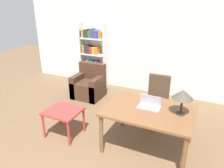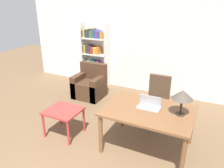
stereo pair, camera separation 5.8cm
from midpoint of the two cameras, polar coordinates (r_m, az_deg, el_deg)
wall_back at (r=5.93m, az=11.88°, el=10.02°), size 8.00×0.06×2.70m
desk at (r=3.77m, az=10.00°, el=-7.81°), size 1.47×1.06×0.77m
laptop at (r=3.77m, az=10.11°, el=-5.40°), size 0.38×0.20×0.21m
table_lamp at (r=3.56m, az=18.39°, el=-2.80°), size 0.34×0.34×0.42m
office_chair at (r=4.72m, az=12.05°, el=-4.50°), size 0.48×0.48×1.02m
side_table_blue at (r=4.28m, az=-12.21°, el=-7.53°), size 0.64×0.58×0.53m
armchair at (r=5.85m, az=-5.56°, el=-0.48°), size 0.75×0.67×0.89m
bookshelf at (r=6.55m, az=-4.62°, el=7.10°), size 0.82×0.28×1.85m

